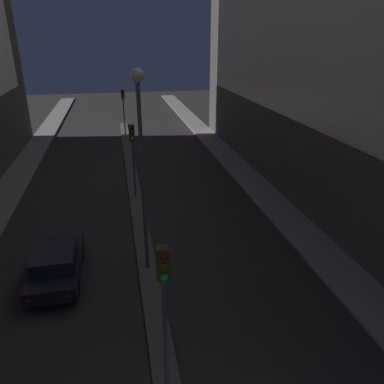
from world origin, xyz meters
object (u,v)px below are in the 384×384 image
object	(u,v)px
traffic_light_far	(123,103)
car_left_lane	(56,264)
traffic_light_near	(164,289)
street_lamp	(141,143)
traffic_light_mid	(133,145)

from	to	relation	value
traffic_light_far	car_left_lane	bearing A→B (deg)	-99.10
traffic_light_near	street_lamp	xyz separation A→B (m)	(0.00, 6.02, 2.20)
street_lamp	traffic_light_far	bearing A→B (deg)	90.00
traffic_light_near	street_lamp	size ratio (longest dim) A/B	0.55
traffic_light_mid	traffic_light_far	world-z (taller)	same
traffic_light_far	traffic_light_mid	bearing A→B (deg)	-90.00
traffic_light_near	street_lamp	world-z (taller)	street_lamp
traffic_light_near	traffic_light_far	size ratio (longest dim) A/B	1.00
traffic_light_mid	street_lamp	distance (m)	8.09
traffic_light_near	traffic_light_far	bearing A→B (deg)	90.00
street_lamp	car_left_lane	world-z (taller)	street_lamp
traffic_light_mid	traffic_light_far	xyz separation A→B (m)	(0.00, 15.54, 0.00)
traffic_light_far	car_left_lane	world-z (taller)	traffic_light_far
traffic_light_mid	traffic_light_far	bearing A→B (deg)	90.00
street_lamp	car_left_lane	size ratio (longest dim) A/B	1.88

